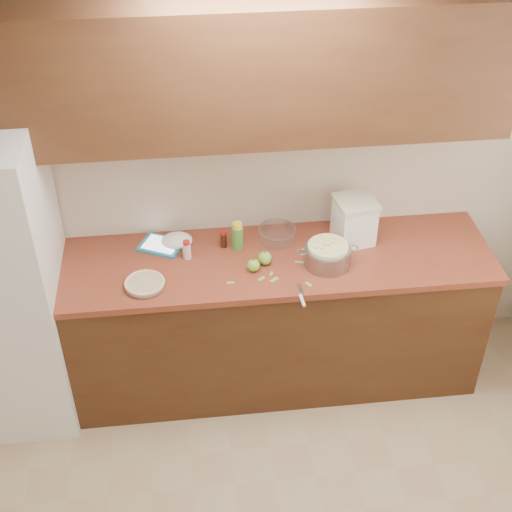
{
  "coord_description": "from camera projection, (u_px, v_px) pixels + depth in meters",
  "views": [
    {
      "loc": [
        -0.37,
        -1.64,
        3.35
      ],
      "look_at": [
        -0.02,
        1.43,
        0.98
      ],
      "focal_mm": 50.0,
      "sensor_mm": 36.0,
      "label": 1
    }
  ],
  "objects": [
    {
      "name": "peel_e",
      "position": [
        271.0,
        274.0,
        3.86
      ],
      "size": [
        0.03,
        0.04,
        0.0
      ],
      "primitive_type": "cube",
      "rotation": [
        0.0,
        0.0,
        -1.99
      ],
      "color": "#86A751",
      "rests_on": "counter_run"
    },
    {
      "name": "paper_towel",
      "position": [
        177.0,
        241.0,
        4.05
      ],
      "size": [
        0.19,
        0.16,
        0.07
      ],
      "primitive_type": "ellipsoid",
      "rotation": [
        0.0,
        0.0,
        -0.08
      ],
      "color": "white",
      "rests_on": "counter_run"
    },
    {
      "name": "apple_left",
      "position": [
        254.0,
        265.0,
        3.87
      ],
      "size": [
        0.07,
        0.07,
        0.08
      ],
      "color": "#75AA31",
      "rests_on": "counter_run"
    },
    {
      "name": "room_shell",
      "position": [
        307.0,
        424.0,
        2.58
      ],
      "size": [
        3.6,
        3.6,
        3.6
      ],
      "color": "tan",
      "rests_on": "ground"
    },
    {
      "name": "peel_c",
      "position": [
        299.0,
        262.0,
        3.94
      ],
      "size": [
        0.05,
        0.03,
        0.0
      ],
      "primitive_type": "cube",
      "rotation": [
        0.0,
        0.0,
        -0.22
      ],
      "color": "#86A751",
      "rests_on": "counter_run"
    },
    {
      "name": "counter_run",
      "position": [
        258.0,
        320.0,
        4.25
      ],
      "size": [
        2.64,
        0.68,
        0.92
      ],
      "color": "#482A14",
      "rests_on": "ground"
    },
    {
      "name": "mixing_bowl",
      "position": [
        277.0,
        234.0,
        4.09
      ],
      "size": [
        0.22,
        0.22,
        0.08
      ],
      "rotation": [
        0.0,
        0.0,
        -0.03
      ],
      "color": "silver",
      "rests_on": "counter_run"
    },
    {
      "name": "pie",
      "position": [
        145.0,
        284.0,
        3.77
      ],
      "size": [
        0.22,
        0.22,
        0.04
      ],
      "rotation": [
        0.0,
        0.0,
        0.18
      ],
      "color": "silver",
      "rests_on": "counter_run"
    },
    {
      "name": "upper_cabinets",
      "position": [
        255.0,
        72.0,
        3.47
      ],
      "size": [
        2.6,
        0.34,
        0.7
      ],
      "primitive_type": "cube",
      "color": "#4F3018",
      "rests_on": "room_shell"
    },
    {
      "name": "tablet",
      "position": [
        161.0,
        245.0,
        4.06
      ],
      "size": [
        0.29,
        0.26,
        0.02
      ],
      "rotation": [
        0.0,
        0.0,
        -0.45
      ],
      "color": "teal",
      "rests_on": "counter_run"
    },
    {
      "name": "paring_knife",
      "position": [
        302.0,
        299.0,
        3.69
      ],
      "size": [
        0.03,
        0.19,
        0.02
      ],
      "rotation": [
        0.0,
        0.0,
        0.08
      ],
      "color": "gray",
      "rests_on": "counter_run"
    },
    {
      "name": "cinnamon_shaker",
      "position": [
        187.0,
        250.0,
        3.95
      ],
      "size": [
        0.05,
        0.05,
        0.11
      ],
      "rotation": [
        0.0,
        0.0,
        -0.28
      ],
      "color": "beige",
      "rests_on": "counter_run"
    },
    {
      "name": "flour_canister",
      "position": [
        354.0,
        220.0,
        4.03
      ],
      "size": [
        0.25,
        0.25,
        0.27
      ],
      "rotation": [
        0.0,
        0.0,
        0.17
      ],
      "color": "white",
      "rests_on": "counter_run"
    },
    {
      "name": "peel_b",
      "position": [
        309.0,
        284.0,
        3.79
      ],
      "size": [
        0.04,
        0.05,
        0.0
      ],
      "primitive_type": "cube",
      "rotation": [
        0.0,
        0.0,
        2.16
      ],
      "color": "#86A751",
      "rests_on": "counter_run"
    },
    {
      "name": "peel_f",
      "position": [
        230.0,
        283.0,
        3.8
      ],
      "size": [
        0.04,
        0.02,
        0.0
      ],
      "primitive_type": "cube",
      "rotation": [
        0.0,
        0.0,
        0.07
      ],
      "color": "#86A751",
      "rests_on": "counter_run"
    },
    {
      "name": "peel_d",
      "position": [
        261.0,
        279.0,
        3.83
      ],
      "size": [
        0.04,
        0.04,
        0.0
      ],
      "primitive_type": "cube",
      "rotation": [
        0.0,
        0.0,
        0.59
      ],
      "color": "#86A751",
      "rests_on": "counter_run"
    },
    {
      "name": "lemon_bottle",
      "position": [
        237.0,
        236.0,
        4.0
      ],
      "size": [
        0.06,
        0.06,
        0.17
      ],
      "rotation": [
        0.0,
        0.0,
        -0.4
      ],
      "color": "#4C8C38",
      "rests_on": "counter_run"
    },
    {
      "name": "apple_center",
      "position": [
        265.0,
        258.0,
        3.91
      ],
      "size": [
        0.08,
        0.08,
        0.09
      ],
      "color": "#75AA31",
      "rests_on": "counter_run"
    },
    {
      "name": "peel_a",
      "position": [
        274.0,
        280.0,
        3.82
      ],
      "size": [
        0.05,
        0.05,
        0.0
      ],
      "primitive_type": "cube",
      "rotation": [
        0.0,
        0.0,
        0.65
      ],
      "color": "#86A751",
      "rests_on": "counter_run"
    },
    {
      "name": "vanilla_bottle",
      "position": [
        224.0,
        239.0,
        4.03
      ],
      "size": [
        0.04,
        0.04,
        0.1
      ],
      "rotation": [
        0.0,
        0.0,
        0.13
      ],
      "color": "black",
      "rests_on": "counter_run"
    },
    {
      "name": "colander",
      "position": [
        328.0,
        255.0,
        3.9
      ],
      "size": [
        0.35,
        0.25,
        0.13
      ],
      "rotation": [
        0.0,
        0.0,
        -0.35
      ],
      "color": "gray",
      "rests_on": "counter_run"
    }
  ]
}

